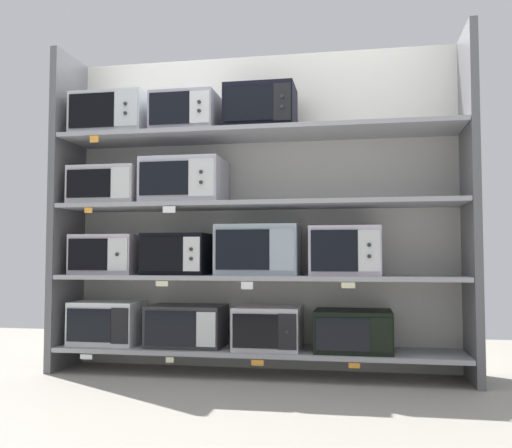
% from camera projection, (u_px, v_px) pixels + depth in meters
% --- Properties ---
extents(ground, '(6.70, 6.00, 0.02)m').
position_uv_depth(ground, '(220.00, 418.00, 2.82)').
color(ground, gray).
extents(back_panel, '(2.90, 0.04, 2.24)m').
position_uv_depth(back_panel, '(262.00, 210.00, 4.11)').
color(back_panel, beige).
rests_on(back_panel, ground).
extents(upright_left, '(0.05, 0.46, 2.24)m').
position_uv_depth(upright_left, '(67.00, 210.00, 4.12)').
color(upright_left, '#5B5B5E').
rests_on(upright_left, ground).
extents(upright_right, '(0.05, 0.46, 2.24)m').
position_uv_depth(upright_right, '(471.00, 203.00, 3.62)').
color(upright_right, '#5B5B5E').
rests_on(upright_right, ground).
extents(shelf_0, '(2.70, 0.46, 0.03)m').
position_uv_depth(shelf_0, '(256.00, 351.00, 3.81)').
color(shelf_0, '#99999E').
rests_on(shelf_0, ground).
extents(microwave_0, '(0.46, 0.34, 0.30)m').
position_uv_depth(microwave_0, '(107.00, 323.00, 4.01)').
color(microwave_0, silver).
rests_on(microwave_0, shelf_0).
extents(microwave_1, '(0.51, 0.35, 0.28)m').
position_uv_depth(microwave_1, '(187.00, 326.00, 3.90)').
color(microwave_1, '#2D2C30').
rests_on(microwave_1, shelf_0).
extents(microwave_2, '(0.43, 0.41, 0.28)m').
position_uv_depth(microwave_2, '(268.00, 327.00, 3.80)').
color(microwave_2, '#B9B4BA').
rests_on(microwave_2, shelf_0).
extents(microwave_3, '(0.49, 0.40, 0.26)m').
position_uv_depth(microwave_3, '(353.00, 331.00, 3.70)').
color(microwave_3, black).
rests_on(microwave_3, shelf_0).
extents(price_tag_0, '(0.08, 0.00, 0.03)m').
position_uv_depth(price_tag_0, '(86.00, 357.00, 3.78)').
color(price_tag_0, white).
extents(price_tag_1, '(0.05, 0.00, 0.03)m').
position_uv_depth(price_tag_1, '(170.00, 360.00, 3.68)').
color(price_tag_1, beige).
extents(price_tag_2, '(0.08, 0.00, 0.03)m').
position_uv_depth(price_tag_2, '(257.00, 363.00, 3.57)').
color(price_tag_2, orange).
extents(price_tag_3, '(0.07, 0.00, 0.03)m').
position_uv_depth(price_tag_3, '(354.00, 366.00, 3.47)').
color(price_tag_3, orange).
extents(shelf_1, '(2.70, 0.46, 0.03)m').
position_uv_depth(shelf_1, '(256.00, 277.00, 3.84)').
color(shelf_1, '#99999E').
extents(microwave_4, '(0.45, 0.34, 0.28)m').
position_uv_depth(microwave_4, '(107.00, 255.00, 4.04)').
color(microwave_4, '#BEB5C4').
rests_on(microwave_4, shelf_1).
extents(microwave_5, '(0.43, 0.38, 0.28)m').
position_uv_depth(microwave_5, '(178.00, 254.00, 3.94)').
color(microwave_5, black).
rests_on(microwave_5, shelf_1).
extents(microwave_6, '(0.55, 0.36, 0.34)m').
position_uv_depth(microwave_6, '(259.00, 250.00, 3.85)').
color(microwave_6, '#97A4AE').
rests_on(microwave_6, shelf_1).
extents(microwave_7, '(0.46, 0.38, 0.32)m').
position_uv_depth(microwave_7, '(345.00, 251.00, 3.74)').
color(microwave_7, '#BEB1C3').
rests_on(microwave_7, shelf_1).
extents(price_tag_4, '(0.08, 0.00, 0.03)m').
position_uv_depth(price_tag_4, '(162.00, 284.00, 3.71)').
color(price_tag_4, beige).
extents(price_tag_5, '(0.08, 0.00, 0.05)m').
position_uv_depth(price_tag_5, '(247.00, 285.00, 3.61)').
color(price_tag_5, white).
extents(price_tag_6, '(0.08, 0.00, 0.03)m').
position_uv_depth(price_tag_6, '(348.00, 285.00, 3.50)').
color(price_tag_6, beige).
extents(shelf_2, '(2.70, 0.46, 0.03)m').
position_uv_depth(shelf_2, '(256.00, 205.00, 3.87)').
color(shelf_2, '#99999E').
extents(microwave_8, '(0.48, 0.42, 0.26)m').
position_uv_depth(microwave_8, '(110.00, 187.00, 4.06)').
color(microwave_8, '#B4B2B5').
rests_on(microwave_8, shelf_2).
extents(microwave_9, '(0.54, 0.41, 0.31)m').
position_uv_depth(microwave_9, '(185.00, 182.00, 3.97)').
color(microwave_9, '#B4B3C0').
rests_on(microwave_9, shelf_2).
extents(price_tag_7, '(0.05, 0.00, 0.04)m').
position_uv_depth(price_tag_7, '(88.00, 210.00, 3.83)').
color(price_tag_7, orange).
extents(price_tag_8, '(0.09, 0.00, 0.04)m').
position_uv_depth(price_tag_8, '(169.00, 209.00, 3.73)').
color(price_tag_8, white).
extents(shelf_3, '(2.70, 0.46, 0.03)m').
position_uv_depth(shelf_3, '(256.00, 134.00, 3.90)').
color(shelf_3, '#99999E').
extents(microwave_10, '(0.53, 0.41, 0.29)m').
position_uv_depth(microwave_10, '(114.00, 117.00, 4.09)').
color(microwave_10, '#B5BCC0').
rests_on(microwave_10, shelf_3).
extents(microwave_11, '(0.44, 0.44, 0.27)m').
position_uv_depth(microwave_11, '(188.00, 115.00, 3.99)').
color(microwave_11, '#9A9AA9').
rests_on(microwave_11, shelf_3).
extents(microwave_12, '(0.47, 0.34, 0.31)m').
position_uv_depth(microwave_12, '(261.00, 109.00, 3.90)').
color(microwave_12, black).
rests_on(microwave_12, shelf_3).
extents(price_tag_9, '(0.06, 0.00, 0.05)m').
position_uv_depth(price_tag_9, '(94.00, 139.00, 3.86)').
color(price_tag_9, orange).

